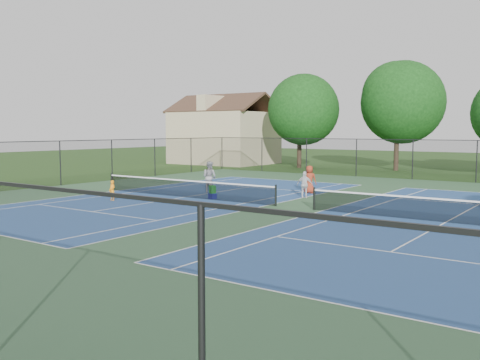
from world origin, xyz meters
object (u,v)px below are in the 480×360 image
Objects in this scene: instructor at (210,177)px; bystander_a at (305,185)px; child_player at (112,190)px; ball_hopper at (212,189)px; clapboard_house at (224,135)px; ball_crate at (212,196)px; tree_back_b at (398,98)px; bystander_c at (309,179)px; tree_back_a at (300,106)px.

bystander_a is (5.82, 1.10, -0.21)m from instructor.
child_player is 5.33m from ball_hopper.
clapboard_house is at bearing -63.76° from bystander_a.
child_player reaches higher than ball_crate.
tree_back_b is 26.43m from ball_crate.
bystander_a is at bearing 98.66° from bystander_c.
child_player is 0.57× the size of instructor.
tree_back_b is (9.00, 2.00, 0.56)m from tree_back_a.
instructor is at bearing -54.92° from clapboard_house.
clapboard_house reaches higher than ball_crate.
ball_crate is (1.93, -2.18, -0.79)m from instructor.
bystander_c reaches higher than bystander_a.
tree_back_b reaches higher than clapboard_house.
clapboard_house reaches higher than instructor.
instructor reaches higher than bystander_a.
child_player is at bearing 22.13° from bystander_a.
bystander_c is 6.20m from ball_crate.
clapboard_house is 30.40m from ball_hopper.
tree_back_b is 24.31m from instructor.
bystander_a is 5.12m from ball_crate.
ball_crate is (-3.10, -5.32, -0.67)m from bystander_c.
ball_crate is at bearing 45.13° from child_player.
tree_back_a is 23.98m from bystander_a.
tree_back_b is at bearing -102.52° from bystander_a.
tree_back_a is 27.99m from child_player.
tree_back_b is 26.34m from ball_hopper.
tree_back_a is at bearing -79.43° from bystander_a.
clapboard_house is at bearing 174.29° from tree_back_a.
instructor is 4.74× the size of ball_crate.
instructor reaches higher than bystander_c.
tree_back_a is 0.85× the size of clapboard_house.
child_player is at bearing -100.23° from tree_back_b.
tree_back_b is 30.27m from child_player.
tree_back_b is at bearing 3.01° from clapboard_house.
bystander_a reaches higher than child_player.
clapboard_house is at bearing -54.25° from instructor.
tree_back_a reaches higher than bystander_a.
child_player is at bearing 39.17° from bystander_c.
bystander_c is at bearing -59.47° from tree_back_a.
tree_back_a is 21.56× the size of ball_hopper.
bystander_c is at bearing 59.77° from ball_hopper.
tree_back_a is 9.24m from tree_back_b.
tree_back_b is 6.08× the size of bystander_c.
tree_back_b is at bearing 87.04° from ball_crate.
instructor is at bearing 131.55° from ball_hopper.
ball_crate is (7.68, -23.60, -5.88)m from tree_back_a.
ball_hopper is (17.68, -24.60, -2.57)m from clapboard_house.
instructor is at bearing -8.41° from bystander_a.
clapboard_house is 5.73× the size of instructor.
ball_crate is at bearing 0.00° from ball_hopper.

